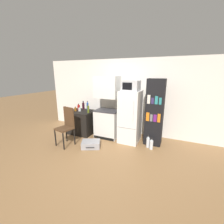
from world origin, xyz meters
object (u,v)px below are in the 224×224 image
object	(u,v)px
side_table	(82,122)
bookshelf	(155,113)
bottle_clear_short	(80,109)
chair	(67,123)
bottle_blue_soda	(88,106)
refrigerator	(130,117)
microwave	(131,86)
bowl	(71,111)
water_bottle_front	(151,145)
bottle_olive_oil	(88,109)
water_bottle_middle	(148,142)
bottle_ketchup_red	(79,107)
bottle_wine_dark	(83,106)
suitcase_large_flat	(91,144)
bottle_amber_beer	(75,109)
kitchen_hutch	(107,110)

from	to	relation	value
side_table	bookshelf	world-z (taller)	bookshelf
bottle_clear_short	chair	distance (m)	0.88
bottle_blue_soda	refrigerator	bearing A→B (deg)	-7.05
refrigerator	microwave	size ratio (longest dim) A/B	3.32
bowl	chair	xyz separation A→B (m)	(0.41, -0.71, -0.16)
side_table	water_bottle_front	size ratio (longest dim) A/B	2.59
bottle_olive_oil	bowl	world-z (taller)	bottle_olive_oil
bottle_clear_short	water_bottle_middle	xyz separation A→B (m)	(2.28, -0.10, -0.67)
refrigerator	bottle_olive_oil	world-z (taller)	refrigerator
side_table	refrigerator	size ratio (longest dim) A/B	0.54
water_bottle_front	water_bottle_middle	xyz separation A→B (m)	(-0.10, 0.08, 0.02)
bowl	chair	world-z (taller)	chair
bottle_ketchup_red	bottle_wine_dark	bearing A→B (deg)	60.30
bookshelf	bottle_wine_dark	size ratio (longest dim) A/B	6.60
refrigerator	water_bottle_front	size ratio (longest dim) A/B	4.82
bottle_clear_short	suitcase_large_flat	xyz separation A→B (m)	(0.86, -0.74, -0.73)
bottle_clear_short	bowl	bearing A→B (deg)	-151.61
microwave	bottle_clear_short	bearing A→B (deg)	-177.51
bottle_ketchup_red	bottle_blue_soda	size ratio (longest dim) A/B	0.67
bottle_clear_short	water_bottle_front	xyz separation A→B (m)	(2.39, -0.18, -0.69)
side_table	water_bottle_front	xyz separation A→B (m)	(2.35, -0.22, -0.25)
bottle_wine_dark	chair	distance (m)	1.21
microwave	refrigerator	bearing A→B (deg)	75.15
microwave	bottle_amber_beer	xyz separation A→B (m)	(-1.84, -0.12, -0.82)
bottle_wine_dark	kitchen_hutch	bearing A→B (deg)	-11.38
kitchen_hutch	bottle_wine_dark	bearing A→B (deg)	168.62
side_table	water_bottle_middle	bearing A→B (deg)	-3.60
kitchen_hutch	bottle_olive_oil	distance (m)	0.61
microwave	bottle_ketchup_red	size ratio (longest dim) A/B	2.25
water_bottle_front	bottle_wine_dark	bearing A→B (deg)	168.59
side_table	bottle_wine_dark	bearing A→B (deg)	111.27
water_bottle_middle	microwave	bearing A→B (deg)	163.06
refrigerator	bottle_wine_dark	xyz separation A→B (m)	(-1.77, 0.24, 0.12)
bottle_clear_short	water_bottle_front	bearing A→B (deg)	-4.32
bottle_blue_soda	water_bottle_middle	bearing A→B (deg)	-9.84
microwave	bottle_clear_short	distance (m)	1.89
bottle_blue_soda	bottle_clear_short	bearing A→B (deg)	-116.27
bookshelf	bottle_blue_soda	size ratio (longest dim) A/B	6.12
side_table	water_bottle_middle	xyz separation A→B (m)	(2.25, -0.14, -0.23)
bottle_blue_soda	bowl	world-z (taller)	bottle_blue_soda
bookshelf	chair	xyz separation A→B (m)	(-2.19, -1.03, -0.30)
kitchen_hutch	bookshelf	xyz separation A→B (m)	(1.40, 0.09, 0.05)
bottle_blue_soda	suitcase_large_flat	xyz separation A→B (m)	(0.73, -1.01, -0.80)
bottle_amber_beer	kitchen_hutch	bearing A→B (deg)	8.01
kitchen_hutch	bowl	distance (m)	1.23
microwave	bookshelf	size ratio (longest dim) A/B	0.25
bottle_blue_soda	water_bottle_middle	xyz separation A→B (m)	(2.15, -0.37, -0.74)
kitchen_hutch	bottle_olive_oil	xyz separation A→B (m)	(-0.58, -0.17, 0.01)
refrigerator	bowl	world-z (taller)	refrigerator
side_table	bowl	world-z (taller)	bowl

